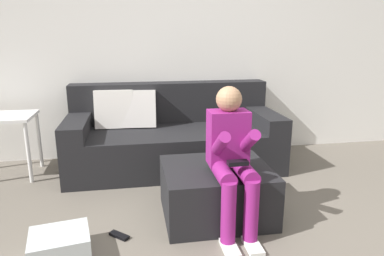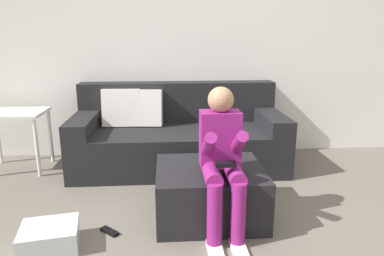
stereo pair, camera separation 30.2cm
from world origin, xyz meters
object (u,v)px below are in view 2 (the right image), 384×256
at_px(ottoman, 210,192).
at_px(couch_sectional, 177,136).
at_px(storage_bin, 50,237).
at_px(person_seated, 222,155).
at_px(remote_by_storage_bin, 110,231).
at_px(side_table, 14,120).

bearing_deg(ottoman, couch_sectional, 100.11).
bearing_deg(ottoman, storage_bin, -162.37).
distance_m(person_seated, remote_by_storage_bin, 0.99).
bearing_deg(ottoman, remote_by_storage_bin, -165.02).
bearing_deg(ottoman, person_seated, -73.65).
xyz_separation_m(ottoman, storage_bin, (-1.13, -0.36, -0.12)).
height_order(ottoman, person_seated, person_seated).
height_order(storage_bin, side_table, side_table).
height_order(person_seated, side_table, person_seated).
bearing_deg(storage_bin, remote_by_storage_bin, 22.78).
distance_m(person_seated, storage_bin, 1.29).
distance_m(ottoman, remote_by_storage_bin, 0.81).
bearing_deg(storage_bin, couch_sectional, 59.36).
distance_m(couch_sectional, side_table, 1.71).
relative_size(couch_sectional, remote_by_storage_bin, 14.02).
distance_m(couch_sectional, storage_bin, 1.81).
relative_size(side_table, remote_by_storage_bin, 4.00).
height_order(couch_sectional, storage_bin, couch_sectional).
height_order(couch_sectional, person_seated, person_seated).
bearing_deg(person_seated, remote_by_storage_bin, -179.92).
relative_size(person_seated, remote_by_storage_bin, 6.63).
xyz_separation_m(couch_sectional, remote_by_storage_bin, (-0.54, -1.39, -0.31)).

